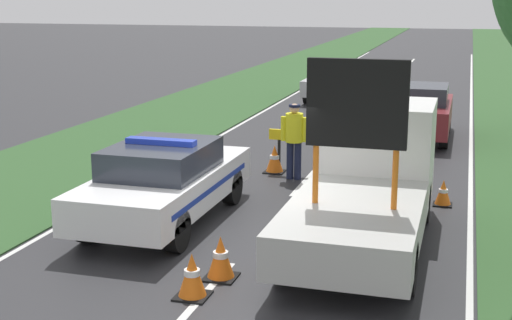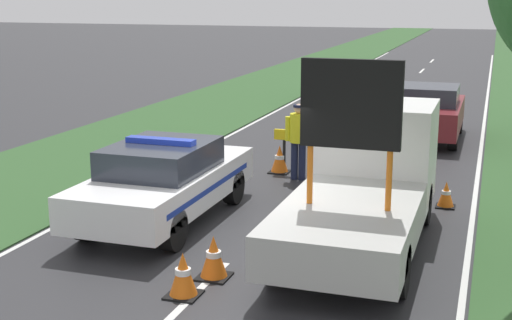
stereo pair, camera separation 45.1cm
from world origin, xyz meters
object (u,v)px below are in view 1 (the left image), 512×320
object	(u,v)px
work_truck	(368,178)
traffic_cone_behind_barrier	(275,159)
police_car	(165,181)
queued_car_sedan_silver	(334,81)
traffic_cone_near_truck	(365,154)
queued_car_wagon_maroon	(417,111)
traffic_cone_centre_front	(443,193)
road_barrier	(319,140)
police_officer	(294,135)
pedestrian_civilian	(339,140)
traffic_cone_near_police	(221,258)
traffic_cone_lane_edge	(192,276)

from	to	relation	value
work_truck	traffic_cone_behind_barrier	xyz separation A→B (m)	(-2.73, 4.01, -0.73)
police_car	queued_car_sedan_silver	bearing A→B (deg)	92.96
traffic_cone_near_truck	queued_car_wagon_maroon	distance (m)	4.17
traffic_cone_centre_front	queued_car_wagon_maroon	bearing A→B (deg)	98.51
work_truck	traffic_cone_behind_barrier	world-z (taller)	work_truck
road_barrier	work_truck	bearing A→B (deg)	-72.27
queued_car_wagon_maroon	traffic_cone_behind_barrier	bearing A→B (deg)	60.41
police_officer	pedestrian_civilian	size ratio (longest dim) A/B	1.04
work_truck	pedestrian_civilian	bearing A→B (deg)	-72.21
pedestrian_civilian	traffic_cone_near_police	distance (m)	6.01
police_car	police_officer	world-z (taller)	police_officer
police_officer	queued_car_wagon_maroon	bearing A→B (deg)	-136.79
road_barrier	police_officer	distance (m)	0.72
police_car	work_truck	world-z (taller)	work_truck
work_truck	traffic_cone_near_police	size ratio (longest dim) A/B	8.25
traffic_cone_near_police	traffic_cone_behind_barrier	world-z (taller)	same
road_barrier	traffic_cone_near_truck	size ratio (longest dim) A/B	3.69
traffic_cone_near_truck	police_officer	bearing A→B (deg)	-131.26
police_car	queued_car_wagon_maroon	size ratio (longest dim) A/B	1.15
work_truck	queued_car_sedan_silver	bearing A→B (deg)	-77.65
police_officer	traffic_cone_lane_edge	size ratio (longest dim) A/B	2.72
traffic_cone_centre_front	traffic_cone_behind_barrier	world-z (taller)	traffic_cone_behind_barrier
traffic_cone_lane_edge	traffic_cone_centre_front	bearing A→B (deg)	60.27
traffic_cone_centre_front	pedestrian_civilian	bearing A→B (deg)	154.34
work_truck	queued_car_wagon_maroon	world-z (taller)	work_truck
traffic_cone_near_police	traffic_cone_near_truck	bearing A→B (deg)	82.03
police_officer	traffic_cone_behind_barrier	xyz separation A→B (m)	(-0.58, 0.48, -0.71)
work_truck	traffic_cone_near_truck	distance (m)	5.23
traffic_cone_centre_front	police_officer	bearing A→B (deg)	160.57
work_truck	road_barrier	distance (m)	4.38
queued_car_sedan_silver	traffic_cone_lane_edge	bearing A→B (deg)	94.68
road_barrier	traffic_cone_near_police	distance (m)	6.53
traffic_cone_near_police	queued_car_sedan_silver	xyz separation A→B (m)	(-1.75, 18.75, 0.42)
traffic_cone_near_police	traffic_cone_behind_barrier	distance (m)	6.54
traffic_cone_near_police	traffic_cone_behind_barrier	xyz separation A→B (m)	(-0.91, 6.48, 0.00)
road_barrier	traffic_cone_near_truck	xyz separation A→B (m)	(0.91, 1.08, -0.52)
traffic_cone_lane_edge	road_barrier	bearing A→B (deg)	87.58
traffic_cone_near_truck	traffic_cone_behind_barrier	bearing A→B (deg)	-150.61
police_car	road_barrier	bearing A→B (deg)	67.77
traffic_cone_behind_barrier	traffic_cone_near_police	bearing A→B (deg)	-81.99
road_barrier	traffic_cone_near_police	bearing A→B (deg)	-96.00
pedestrian_civilian	queued_car_sedan_silver	bearing A→B (deg)	127.54
pedestrian_civilian	traffic_cone_lane_edge	xyz separation A→B (m)	(-0.86, -6.69, -0.67)
traffic_cone_centre_front	queued_car_wagon_maroon	distance (m)	6.90
pedestrian_civilian	traffic_cone_behind_barrier	world-z (taller)	pedestrian_civilian
road_barrier	queued_car_wagon_maroon	xyz separation A→B (m)	(1.86, 5.11, -0.04)
police_officer	queued_car_wagon_maroon	distance (m)	6.09
road_barrier	police_officer	world-z (taller)	police_officer
police_officer	work_truck	bearing A→B (deg)	97.05
traffic_cone_near_police	traffic_cone_centre_front	bearing A→B (deg)	57.88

